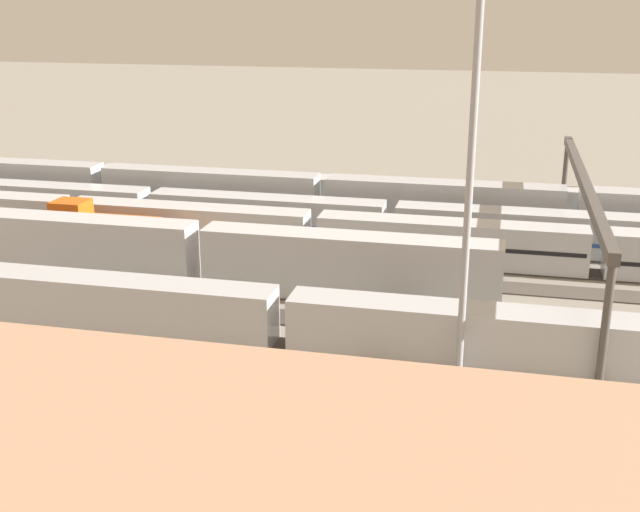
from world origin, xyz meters
The scene contains 18 objects.
ground_plane centered at (0.00, 0.00, 0.00)m, with size 400.00×400.00×0.00m, color gray.
track_bed_0 centered at (0.00, -17.50, 0.06)m, with size 140.00×2.80×0.12m, color #3D3833.
track_bed_1 centered at (0.00, -12.50, 0.06)m, with size 140.00×2.80×0.12m, color #4C443D.
track_bed_2 centered at (0.00, -7.50, 0.06)m, with size 140.00×2.80×0.12m, color #4C443D.
track_bed_3 centered at (0.00, -2.50, 0.06)m, with size 140.00×2.80×0.12m, color #3D3833.
track_bed_4 centered at (0.00, 2.50, 0.06)m, with size 140.00×2.80×0.12m, color #4C443D.
track_bed_5 centered at (0.00, 7.50, 0.06)m, with size 140.00×2.80×0.12m, color #3D3833.
track_bed_6 centered at (0.00, 12.50, 0.06)m, with size 140.00×2.80×0.12m, color #3D3833.
track_bed_7 centered at (0.00, 17.50, 0.06)m, with size 140.00×2.80×0.12m, color #4C443D.
train_on_track_5 centered at (15.82, 7.50, 2.62)m, with size 47.20×3.00×5.00m.
train_on_track_7 centered at (-4.29, 17.50, 2.11)m, with size 66.40×3.00×4.40m.
train_on_track_4 centered at (27.10, 2.50, 2.16)m, with size 10.00×3.00×5.00m.
train_on_track_3 centered at (-3.21, -2.50, 2.00)m, with size 119.80×3.06×3.80m.
train_on_track_0 centered at (2.94, -17.50, 2.08)m, with size 114.80×3.00×4.40m.
train_on_track_2 centered at (-7.25, -7.50, 2.05)m, with size 114.80×3.06×4.40m.
train_on_track_1 centered at (-1.77, -12.50, 2.62)m, with size 119.80×3.00×5.00m.
light_mast_1 centered at (-5.42, 19.87, 16.84)m, with size 2.80×0.70×26.30m.
signal_gantry centered at (-13.50, 0.00, 7.73)m, with size 0.70×40.00×8.80m.
Camera 1 is at (-7.06, 64.32, 22.17)m, focal length 44.86 mm.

